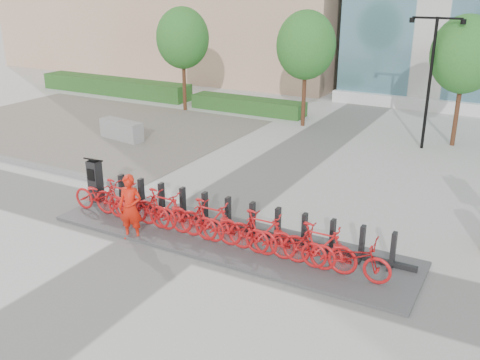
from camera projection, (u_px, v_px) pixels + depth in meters
The scene contains 24 objects.
ground at pixel (179, 234), 13.97m from camera, with size 120.00×120.00×0.00m, color #ABABA5.
gravel_patch at pixel (86, 127), 24.24m from camera, with size 14.00×14.00×0.00m, color #635A50.
hedge_a at pixel (114, 86), 31.23m from camera, with size 10.00×1.40×0.90m, color #204C1B.
hedge_b at pixel (248, 105), 26.95m from camera, with size 6.00×1.20×0.70m, color #204C1B.
tree_0 at pixel (183, 38), 26.19m from camera, with size 2.60×2.60×5.10m.
tree_1 at pixel (306, 45), 23.25m from camera, with size 2.60×2.60×5.10m.
tree_2 at pixel (465, 55), 20.31m from camera, with size 2.60×2.60×5.10m.
streetlamp at pixel (431, 68), 20.10m from camera, with size 2.00×0.20×5.00m.
dock_pad at pixel (228, 239), 13.62m from camera, with size 9.60×2.40×0.08m, color #474749.
dock_rail_posts at pixel (239, 216), 13.82m from camera, with size 8.02×0.50×0.85m, color black, non-canonical shape.
bike_0 at pixel (100, 196), 14.91m from camera, with size 0.65×1.86×0.98m, color red.
bike_1 at pixel (120, 199), 14.56m from camera, with size 0.51×1.80×1.08m, color red.
bike_2 at pixel (141, 206), 14.26m from camera, with size 0.65×1.86×0.98m, color red.
bike_3 at pixel (163, 210), 13.91m from camera, with size 0.51×1.80×1.08m, color red.
bike_4 at pixel (186, 217), 13.61m from camera, with size 0.65×1.86×0.98m, color red.
bike_5 at pixel (210, 221), 13.26m from camera, with size 0.51×1.80×1.08m, color red.
bike_6 at pixel (235, 229), 12.95m from camera, with size 0.65×1.86×0.98m, color red.
bike_7 at pixel (262, 233), 12.61m from camera, with size 0.51×1.80×1.08m, color red.
bike_8 at pixel (290, 242), 12.30m from camera, with size 0.65×1.86×0.98m, color red.
bike_9 at pixel (319, 247), 11.96m from camera, with size 0.51×1.80×1.08m, color red.
bike_10 at pixel (350, 257), 11.65m from camera, with size 0.65×1.86×0.98m, color red.
kiosk at pixel (95, 180), 15.63m from camera, with size 0.42×0.35×1.38m.
worker_red at pixel (130, 208), 13.44m from camera, with size 0.63×0.41×1.72m, color red.
jersey_barrier at pixel (121, 130), 22.20m from camera, with size 2.11×0.57×0.81m, color gray.
Camera 1 is at (7.48, -10.27, 6.20)m, focal length 40.00 mm.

